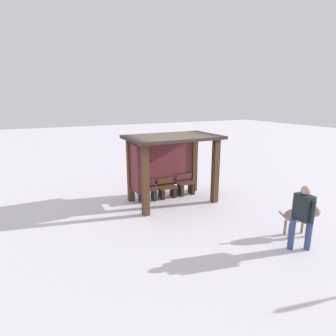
{
  "coord_description": "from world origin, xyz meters",
  "views": [
    {
      "loc": [
        -4.21,
        -8.21,
        3.54
      ],
      "look_at": [
        -0.39,
        -0.43,
        1.36
      ],
      "focal_mm": 29.4,
      "sensor_mm": 36.0,
      "label": 1
    }
  ],
  "objects_px": {
    "bench_center_inside": "(167,190)",
    "person_walking": "(303,213)",
    "bus_shelter": "(168,155)",
    "bench_right_inside": "(186,186)",
    "bench_left_inside": "(148,193)",
    "dog": "(300,215)"
  },
  "relations": [
    {
      "from": "bus_shelter",
      "to": "bench_right_inside",
      "type": "xyz_separation_m",
      "value": [
        0.88,
        0.24,
        -1.36
      ]
    },
    {
      "from": "person_walking",
      "to": "bench_right_inside",
      "type": "bearing_deg",
      "value": 96.08
    },
    {
      "from": "person_walking",
      "to": "dog",
      "type": "relative_size",
      "value": 1.44
    },
    {
      "from": "bench_center_inside",
      "to": "person_walking",
      "type": "bearing_deg",
      "value": -74.64
    },
    {
      "from": "bench_left_inside",
      "to": "person_walking",
      "type": "height_order",
      "value": "person_walking"
    },
    {
      "from": "bus_shelter",
      "to": "bench_left_inside",
      "type": "distance_m",
      "value": 1.55
    },
    {
      "from": "bus_shelter",
      "to": "person_walking",
      "type": "distance_m",
      "value": 4.67
    },
    {
      "from": "bus_shelter",
      "to": "bench_right_inside",
      "type": "distance_m",
      "value": 1.63
    },
    {
      "from": "bench_left_inside",
      "to": "bench_center_inside",
      "type": "distance_m",
      "value": 0.78
    },
    {
      "from": "dog",
      "to": "person_walking",
      "type": "bearing_deg",
      "value": -140.35
    },
    {
      "from": "bench_right_inside",
      "to": "dog",
      "type": "distance_m",
      "value": 4.3
    },
    {
      "from": "bench_center_inside",
      "to": "dog",
      "type": "distance_m",
      "value": 4.57
    },
    {
      "from": "bench_right_inside",
      "to": "person_walking",
      "type": "xyz_separation_m",
      "value": [
        0.5,
        -4.65,
        0.62
      ]
    },
    {
      "from": "bench_center_inside",
      "to": "bench_right_inside",
      "type": "height_order",
      "value": "bench_right_inside"
    },
    {
      "from": "bench_left_inside",
      "to": "dog",
      "type": "xyz_separation_m",
      "value": [
        2.65,
        -4.16,
        0.27
      ]
    },
    {
      "from": "bench_left_inside",
      "to": "bench_right_inside",
      "type": "height_order",
      "value": "bench_right_inside"
    },
    {
      "from": "dog",
      "to": "bench_center_inside",
      "type": "bearing_deg",
      "value": 114.22
    },
    {
      "from": "bench_center_inside",
      "to": "person_walking",
      "type": "relative_size",
      "value": 0.44
    },
    {
      "from": "bench_center_inside",
      "to": "dog",
      "type": "height_order",
      "value": "dog"
    },
    {
      "from": "bench_left_inside",
      "to": "dog",
      "type": "height_order",
      "value": "dog"
    },
    {
      "from": "bench_left_inside",
      "to": "bus_shelter",
      "type": "bearing_deg",
      "value": -19.4
    },
    {
      "from": "bus_shelter",
      "to": "bench_right_inside",
      "type": "height_order",
      "value": "bus_shelter"
    }
  ]
}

